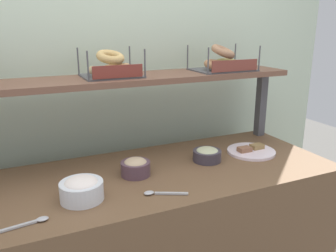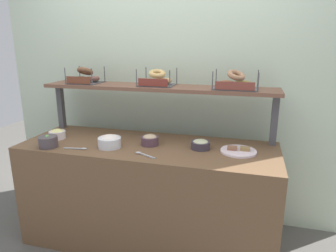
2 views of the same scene
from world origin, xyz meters
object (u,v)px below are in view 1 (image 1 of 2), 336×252
serving_plate_white (251,151)px  serving_spoon_near_plate (160,193)px  serving_spoon_by_edge (31,222)px  bowl_tuna_salad (207,154)px  bowl_cream_cheese (82,189)px  bagel_basket_everything (223,62)px  bowl_hummus (136,167)px  bagel_basket_plain (111,67)px

serving_plate_white → serving_spoon_near_plate: serving_plate_white is taller
serving_plate_white → serving_spoon_by_edge: size_ratio=1.45×
bowl_tuna_salad → serving_plate_white: (0.28, -0.00, -0.03)m
bowl_cream_cheese → bowl_tuna_salad: bearing=12.7°
bagel_basket_everything → serving_plate_white: bearing=-74.6°
bowl_cream_cheese → serving_plate_white: bowl_cream_cheese is taller
bowl_tuna_salad → serving_plate_white: 0.28m
bowl_tuna_salad → serving_spoon_near_plate: size_ratio=0.88×
bowl_cream_cheese → serving_spoon_by_edge: bowl_cream_cheese is taller
bowl_cream_cheese → bowl_hummus: bearing=26.1°
bowl_hummus → serving_spoon_near_plate: (0.02, -0.23, -0.03)m
bowl_cream_cheese → serving_plate_white: size_ratio=0.67×
serving_plate_white → bagel_basket_plain: bagel_basket_plain is taller
bowl_tuna_salad → bagel_basket_plain: (-0.42, 0.26, 0.44)m
serving_spoon_near_plate → bagel_basket_plain: bearing=95.4°
bowl_tuna_salad → serving_spoon_by_edge: 0.92m
bowl_cream_cheese → serving_spoon_by_edge: bearing=-152.3°
bowl_cream_cheese → bowl_tuna_salad: (0.68, 0.15, -0.01)m
serving_spoon_by_edge → serving_spoon_near_plate: bearing=1.8°
bowl_hummus → serving_spoon_near_plate: 0.23m
serving_spoon_near_plate → bagel_basket_plain: 0.69m
bowl_hummus → serving_plate_white: bowl_hummus is taller
serving_plate_white → serving_spoon_by_edge: (-1.16, -0.26, -0.00)m
bowl_tuna_salad → serving_spoon_near_plate: 0.45m
serving_spoon_by_edge → bowl_hummus: bearing=26.8°
serving_spoon_near_plate → bagel_basket_plain: bagel_basket_plain is taller
serving_spoon_near_plate → bagel_basket_everything: size_ratio=0.50×
bowl_cream_cheese → bowl_hummus: size_ratio=1.26×
bagel_basket_plain → bowl_cream_cheese: bearing=-122.0°
bowl_tuna_salad → bowl_cream_cheese: bearing=-167.3°
bowl_cream_cheese → bagel_basket_everything: bearing=22.9°
bowl_tuna_salad → serving_spoon_by_edge: size_ratio=0.81×
bowl_cream_cheese → serving_spoon_near_plate: 0.32m
bowl_cream_cheese → serving_plate_white: (0.96, 0.15, -0.04)m
bowl_cream_cheese → bagel_basket_plain: bagel_basket_plain is taller
bowl_hummus → bagel_basket_everything: size_ratio=0.41×
bowl_cream_cheese → serving_spoon_by_edge: 0.23m
bowl_hummus → bagel_basket_plain: bearing=94.7°
bowl_tuna_salad → bagel_basket_plain: 0.66m
serving_spoon_by_edge → bagel_basket_everything: (1.10, 0.49, 0.47)m
bowl_hummus → serving_spoon_by_edge: 0.54m
bowl_cream_cheese → serving_spoon_near_plate: (0.30, -0.09, -0.04)m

